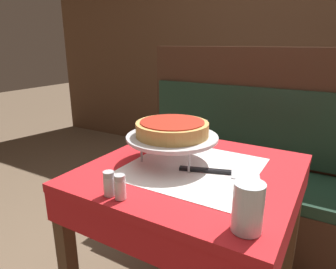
% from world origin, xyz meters
% --- Properties ---
extents(dining_table_front, '(0.72, 0.72, 0.78)m').
position_xyz_m(dining_table_front, '(0.00, 0.00, 0.68)').
color(dining_table_front, red).
rests_on(dining_table_front, ground_plane).
extents(dining_table_rear, '(0.82, 0.82, 0.78)m').
position_xyz_m(dining_table_rear, '(-0.10, 1.64, 0.67)').
color(dining_table_rear, beige).
rests_on(dining_table_rear, ground_plane).
extents(booth_bench, '(1.52, 0.49, 1.19)m').
position_xyz_m(booth_bench, '(0.05, 0.73, 0.35)').
color(booth_bench, '#3D2316').
rests_on(booth_bench, ground_plane).
extents(back_wall_panel, '(6.00, 0.04, 2.40)m').
position_xyz_m(back_wall_panel, '(0.00, 2.12, 1.20)').
color(back_wall_panel, brown).
rests_on(back_wall_panel, ground_plane).
extents(pizza_pan_stand, '(0.34, 0.34, 0.10)m').
position_xyz_m(pizza_pan_stand, '(-0.09, 0.01, 0.87)').
color(pizza_pan_stand, '#ADADB2').
rests_on(pizza_pan_stand, dining_table_front).
extents(deep_dish_pizza, '(0.27, 0.27, 0.05)m').
position_xyz_m(deep_dish_pizza, '(-0.09, 0.01, 0.91)').
color(deep_dish_pizza, tan).
rests_on(deep_dish_pizza, pizza_pan_stand).
extents(pizza_server, '(0.28, 0.13, 0.01)m').
position_xyz_m(pizza_server, '(0.11, 0.00, 0.78)').
color(pizza_server, '#BCBCC1').
rests_on(pizza_server, dining_table_front).
extents(water_glass_near, '(0.07, 0.07, 0.12)m').
position_xyz_m(water_glass_near, '(0.28, -0.28, 0.84)').
color(water_glass_near, silver).
rests_on(water_glass_near, dining_table_front).
extents(salt_shaker, '(0.03, 0.03, 0.07)m').
position_xyz_m(salt_shaker, '(-0.12, -0.31, 0.81)').
color(salt_shaker, silver).
rests_on(salt_shaker, dining_table_front).
extents(pepper_shaker, '(0.03, 0.03, 0.07)m').
position_xyz_m(pepper_shaker, '(-0.08, -0.31, 0.81)').
color(pepper_shaker, silver).
rests_on(pepper_shaker, dining_table_front).
extents(napkin_holder, '(0.10, 0.05, 0.09)m').
position_xyz_m(napkin_holder, '(-0.14, 0.32, 0.82)').
color(napkin_holder, '#B2B2B7').
rests_on(napkin_holder, dining_table_front).
extents(condiment_caddy, '(0.14, 0.14, 0.14)m').
position_xyz_m(condiment_caddy, '(-0.07, 1.61, 0.82)').
color(condiment_caddy, black).
rests_on(condiment_caddy, dining_table_rear).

